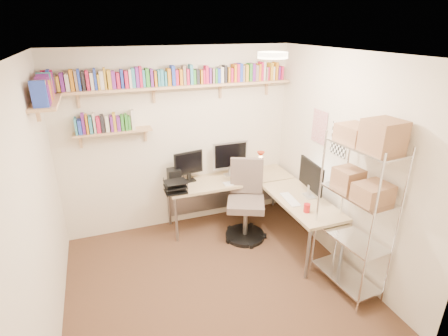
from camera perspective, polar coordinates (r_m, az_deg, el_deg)
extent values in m
plane|color=#4B3020|center=(4.20, -1.54, -18.33)|extent=(3.20, 3.20, 0.00)
cube|color=beige|center=(4.87, -7.37, 4.37)|extent=(3.20, 0.04, 2.50)
cube|color=beige|center=(3.43, -28.21, -6.29)|extent=(0.04, 3.00, 2.50)
cube|color=beige|center=(4.25, 19.15, 0.59)|extent=(0.04, 3.00, 2.50)
cube|color=beige|center=(2.35, 10.46, -17.38)|extent=(3.20, 0.04, 2.50)
cube|color=white|center=(3.19, -2.03, 18.06)|extent=(3.20, 3.00, 0.04)
cube|color=silver|center=(4.57, 15.29, 6.49)|extent=(0.01, 0.30, 0.42)
cube|color=white|center=(4.28, 18.24, 4.38)|extent=(0.01, 0.28, 0.38)
cylinder|color=#FFEAC6|center=(3.65, 7.95, 17.79)|extent=(0.30, 0.30, 0.06)
cube|color=tan|center=(4.57, -7.49, 13.14)|extent=(3.05, 0.25, 0.03)
cube|color=tan|center=(4.07, -26.98, 9.81)|extent=(0.25, 1.00, 0.03)
cube|color=tan|center=(4.60, -17.64, 5.68)|extent=(0.95, 0.20, 0.02)
cube|color=tan|center=(4.54, -22.80, 10.66)|extent=(0.03, 0.20, 0.20)
cube|color=tan|center=(4.59, -11.36, 12.05)|extent=(0.03, 0.20, 0.20)
cube|color=tan|center=(4.81, -0.47, 12.93)|extent=(0.03, 0.20, 0.20)
cube|color=tan|center=(5.08, 7.19, 13.28)|extent=(0.03, 0.20, 0.20)
cube|color=#223CB3|center=(4.46, -26.64, 12.60)|extent=(0.03, 0.13, 0.24)
cube|color=#7E695B|center=(4.46, -25.92, 12.24)|extent=(0.04, 0.11, 0.17)
cube|color=gold|center=(4.46, -25.43, 12.31)|extent=(0.03, 0.13, 0.17)
cube|color=#662280|center=(4.45, -24.89, 12.61)|extent=(0.04, 0.14, 0.20)
cube|color=beige|center=(4.45, -24.20, 12.61)|extent=(0.04, 0.12, 0.19)
cube|color=#BE7216|center=(4.45, -23.59, 13.01)|extent=(0.04, 0.12, 0.24)
cube|color=#7E695B|center=(4.44, -23.00, 13.04)|extent=(0.03, 0.13, 0.23)
cube|color=#223CB3|center=(4.44, -22.58, 13.17)|extent=(0.03, 0.11, 0.24)
cube|color=black|center=(4.44, -21.98, 13.10)|extent=(0.03, 0.11, 0.22)
cube|color=#B71842|center=(4.44, -21.38, 13.22)|extent=(0.03, 0.14, 0.22)
cube|color=beige|center=(4.44, -20.77, 13.13)|extent=(0.04, 0.14, 0.19)
cube|color=#223CB3|center=(4.44, -20.30, 13.48)|extent=(0.03, 0.14, 0.24)
cube|color=gold|center=(4.44, -19.81, 13.12)|extent=(0.02, 0.14, 0.17)
cube|color=beige|center=(4.44, -19.35, 13.41)|extent=(0.04, 0.13, 0.21)
cube|color=gold|center=(4.44, -18.87, 13.68)|extent=(0.02, 0.12, 0.24)
cube|color=gold|center=(4.44, -18.25, 13.59)|extent=(0.04, 0.14, 0.22)
cube|color=#662280|center=(4.45, -17.63, 13.58)|extent=(0.04, 0.13, 0.20)
cube|color=#B71842|center=(4.45, -16.94, 13.53)|extent=(0.04, 0.13, 0.18)
cube|color=#223CB3|center=(4.45, -16.34, 13.81)|extent=(0.03, 0.12, 0.22)
cube|color=#B71842|center=(4.46, -15.71, 13.77)|extent=(0.04, 0.15, 0.20)
cube|color=beige|center=(4.46, -15.13, 13.94)|extent=(0.03, 0.14, 0.21)
cube|color=teal|center=(4.46, -14.63, 14.07)|extent=(0.04, 0.12, 0.23)
cube|color=#662280|center=(4.47, -14.04, 14.21)|extent=(0.04, 0.12, 0.24)
cube|color=#B71842|center=(4.47, -13.49, 14.31)|extent=(0.03, 0.12, 0.24)
cube|color=teal|center=(4.48, -13.01, 14.08)|extent=(0.03, 0.12, 0.20)
cube|color=#2D7F2A|center=(4.48, -12.46, 14.24)|extent=(0.04, 0.14, 0.22)
cube|color=#662280|center=(4.49, -11.80, 14.25)|extent=(0.03, 0.14, 0.21)
cube|color=#BE7216|center=(4.50, -11.20, 14.15)|extent=(0.03, 0.13, 0.18)
cube|color=teal|center=(4.51, -10.67, 14.24)|extent=(0.03, 0.13, 0.19)
cube|color=teal|center=(4.51, -10.16, 14.33)|extent=(0.04, 0.11, 0.20)
cube|color=teal|center=(4.52, -9.61, 14.22)|extent=(0.03, 0.13, 0.17)
cube|color=#BE7216|center=(4.53, -9.03, 14.47)|extent=(0.04, 0.12, 0.20)
cube|color=#223CB3|center=(4.54, -8.38, 14.74)|extent=(0.04, 0.14, 0.24)
cube|color=#B71842|center=(4.55, -7.78, 14.45)|extent=(0.04, 0.12, 0.18)
cube|color=#BE7216|center=(4.56, -7.17, 14.54)|extent=(0.04, 0.13, 0.19)
cube|color=#7E695B|center=(4.57, -6.59, 14.85)|extent=(0.04, 0.12, 0.23)
cube|color=#B71842|center=(4.58, -6.05, 14.62)|extent=(0.03, 0.13, 0.19)
cube|color=teal|center=(4.59, -5.46, 14.99)|extent=(0.04, 0.13, 0.24)
cube|color=#2D7F2A|center=(4.60, -4.98, 14.62)|extent=(0.03, 0.12, 0.18)
cube|color=black|center=(4.61, -4.44, 14.67)|extent=(0.04, 0.12, 0.18)
cube|color=#BE7216|center=(4.63, -3.84, 14.66)|extent=(0.03, 0.13, 0.17)
cube|color=#B71842|center=(4.64, -3.41, 14.68)|extent=(0.03, 0.11, 0.17)
cube|color=#B71842|center=(4.65, -2.93, 15.01)|extent=(0.04, 0.11, 0.22)
cube|color=#662280|center=(4.66, -2.42, 14.87)|extent=(0.03, 0.12, 0.19)
cube|color=#7E695B|center=(4.67, -1.91, 14.87)|extent=(0.03, 0.14, 0.19)
cube|color=#2D7F2A|center=(4.68, -1.50, 14.86)|extent=(0.03, 0.15, 0.18)
cube|color=#223CB3|center=(4.70, -1.05, 14.85)|extent=(0.04, 0.14, 0.18)
cube|color=beige|center=(4.71, -0.50, 15.00)|extent=(0.04, 0.13, 0.20)
cube|color=black|center=(4.73, 0.07, 15.13)|extent=(0.04, 0.13, 0.22)
cube|color=#BE7216|center=(4.74, 0.60, 15.01)|extent=(0.03, 0.14, 0.19)
cube|color=#B71842|center=(4.76, 1.09, 14.96)|extent=(0.03, 0.13, 0.18)
cube|color=#BE7216|center=(4.77, 1.62, 15.24)|extent=(0.03, 0.14, 0.22)
cube|color=#B71842|center=(4.79, 2.09, 15.28)|extent=(0.04, 0.14, 0.23)
cube|color=#223CB3|center=(4.80, 2.58, 15.33)|extent=(0.04, 0.13, 0.23)
cube|color=#7E695B|center=(4.82, 3.04, 15.18)|extent=(0.03, 0.12, 0.21)
cube|color=gold|center=(4.84, 3.56, 15.24)|extent=(0.04, 0.12, 0.21)
cube|color=#2D7F2A|center=(4.86, 4.15, 15.35)|extent=(0.04, 0.13, 0.23)
cube|color=#662280|center=(4.87, 4.61, 15.36)|extent=(0.04, 0.15, 0.23)
cube|color=#7E695B|center=(4.90, 5.16, 15.22)|extent=(0.04, 0.13, 0.20)
cube|color=#BE7216|center=(4.91, 5.58, 15.32)|extent=(0.03, 0.14, 0.22)
cube|color=#B71842|center=(4.93, 6.00, 15.46)|extent=(0.03, 0.13, 0.24)
cube|color=beige|center=(4.94, 6.37, 15.51)|extent=(0.03, 0.13, 0.25)
cube|color=#7E695B|center=(4.96, 6.75, 15.08)|extent=(0.02, 0.14, 0.17)
cube|color=#B71842|center=(4.97, 7.05, 15.08)|extent=(0.02, 0.11, 0.17)
cube|color=gold|center=(4.99, 7.51, 15.39)|extent=(0.04, 0.14, 0.22)
cube|color=beige|center=(5.01, 7.87, 15.12)|extent=(0.02, 0.13, 0.18)
cube|color=#BE7216|center=(5.03, 8.32, 15.43)|extent=(0.03, 0.13, 0.23)
cube|color=#662280|center=(5.05, 8.76, 15.10)|extent=(0.03, 0.12, 0.17)
cube|color=#B71842|center=(5.07, 9.19, 15.12)|extent=(0.03, 0.13, 0.18)
cube|color=#223CB3|center=(3.63, -27.96, 10.58)|extent=(0.13, 0.04, 0.24)
cube|color=#662280|center=(3.68, -27.82, 10.35)|extent=(0.15, 0.04, 0.20)
cube|color=#BE7216|center=(3.72, -27.79, 10.76)|extent=(0.12, 0.04, 0.23)
cube|color=#662280|center=(3.76, -27.72, 10.83)|extent=(0.15, 0.02, 0.23)
cube|color=#7E695B|center=(3.80, -27.65, 10.91)|extent=(0.11, 0.04, 0.22)
cube|color=#B71842|center=(3.84, -27.53, 10.65)|extent=(0.14, 0.03, 0.17)
cube|color=gold|center=(3.88, -27.52, 11.02)|extent=(0.14, 0.03, 0.21)
cube|color=#662280|center=(3.91, -27.50, 11.29)|extent=(0.11, 0.04, 0.23)
cube|color=gold|center=(3.96, -27.39, 11.14)|extent=(0.14, 0.03, 0.20)
cube|color=#B71842|center=(4.01, -27.30, 11.16)|extent=(0.15, 0.04, 0.18)
cube|color=#662280|center=(4.04, -27.31, 11.59)|extent=(0.13, 0.04, 0.23)
cube|color=#662280|center=(4.08, -27.27, 11.77)|extent=(0.11, 0.03, 0.24)
cube|color=#7E695B|center=(4.12, -27.16, 11.49)|extent=(0.15, 0.04, 0.19)
cube|color=teal|center=(4.16, -27.18, 11.98)|extent=(0.13, 0.04, 0.25)
cube|color=#B71842|center=(4.21, -27.09, 11.99)|extent=(0.14, 0.04, 0.24)
cube|color=gold|center=(4.26, -26.98, 11.81)|extent=(0.13, 0.04, 0.19)
cube|color=#662280|center=(4.31, -26.97, 12.17)|extent=(0.12, 0.04, 0.23)
cube|color=#223CB3|center=(4.35, -26.85, 11.88)|extent=(0.12, 0.03, 0.17)
cube|color=#B71842|center=(4.39, -26.87, 12.29)|extent=(0.11, 0.02, 0.22)
cube|color=#662280|center=(4.42, -26.82, 12.35)|extent=(0.13, 0.04, 0.22)
cube|color=#B71842|center=(4.47, -26.79, 12.55)|extent=(0.12, 0.04, 0.24)
cube|color=teal|center=(4.58, -23.02, 6.33)|extent=(0.03, 0.15, 0.20)
cube|color=#223CB3|center=(4.58, -22.47, 6.25)|extent=(0.04, 0.14, 0.17)
cube|color=#662280|center=(4.57, -21.97, 6.77)|extent=(0.04, 0.12, 0.25)
cube|color=#BE7216|center=(4.57, -21.48, 6.71)|extent=(0.02, 0.15, 0.23)
cube|color=teal|center=(4.57, -20.95, 6.65)|extent=(0.04, 0.15, 0.21)
cube|color=beige|center=(4.56, -20.42, 6.94)|extent=(0.03, 0.11, 0.24)
cube|color=#B71842|center=(4.57, -19.83, 6.69)|extent=(0.04, 0.14, 0.19)
cube|color=black|center=(4.57, -19.23, 6.90)|extent=(0.04, 0.13, 0.21)
cube|color=beige|center=(4.57, -18.55, 6.92)|extent=(0.04, 0.12, 0.20)
cube|color=#662280|center=(4.57, -17.89, 6.96)|extent=(0.03, 0.15, 0.19)
cube|color=gold|center=(4.57, -17.45, 7.21)|extent=(0.03, 0.12, 0.22)
cube|color=#662280|center=(4.58, -16.88, 7.00)|extent=(0.04, 0.14, 0.18)
cube|color=#2D7F2A|center=(4.58, -16.29, 7.16)|extent=(0.04, 0.12, 0.19)
cube|color=#2D7F2A|center=(4.58, -15.71, 7.26)|extent=(0.03, 0.14, 0.19)
cube|color=#2D7F2A|center=(4.58, -15.24, 7.17)|extent=(0.03, 0.11, 0.17)
cube|color=beige|center=(4.58, -14.71, 7.69)|extent=(0.04, 0.12, 0.25)
cube|color=tan|center=(5.00, 0.97, -1.94)|extent=(1.80, 0.57, 0.04)
cube|color=tan|center=(4.52, 12.57, -5.30)|extent=(0.57, 1.23, 0.04)
cylinder|color=gray|center=(4.74, -7.79, -8.36)|extent=(0.04, 0.04, 0.66)
cylinder|color=gray|center=(5.15, -8.97, -5.79)|extent=(0.04, 0.04, 0.66)
cylinder|color=gray|center=(5.67, 8.17, -3.00)|extent=(0.04, 0.04, 0.66)
cylinder|color=gray|center=(4.18, 13.53, -13.50)|extent=(0.04, 0.04, 0.66)
cylinder|color=gray|center=(4.43, 18.79, -11.91)|extent=(0.04, 0.04, 0.66)
cube|color=gray|center=(5.33, 0.00, -3.88)|extent=(1.71, 0.02, 0.52)
cube|color=silver|center=(4.98, 1.03, 2.13)|extent=(0.52, 0.03, 0.40)
cube|color=black|center=(4.97, 1.11, 2.05)|extent=(0.47, 0.00, 0.34)
cube|color=black|center=(4.82, -5.82, 0.82)|extent=(0.42, 0.03, 0.32)
cube|color=black|center=(4.49, 14.02, -1.20)|extent=(0.03, 0.55, 0.36)
cube|color=white|center=(4.48, 13.82, -1.23)|extent=(0.00, 0.49, 0.31)
cube|color=white|center=(4.86, 2.21, -2.36)|extent=(0.40, 0.12, 0.01)
cube|color=white|center=(4.47, 10.73, -5.07)|extent=(0.12, 0.38, 0.01)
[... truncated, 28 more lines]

